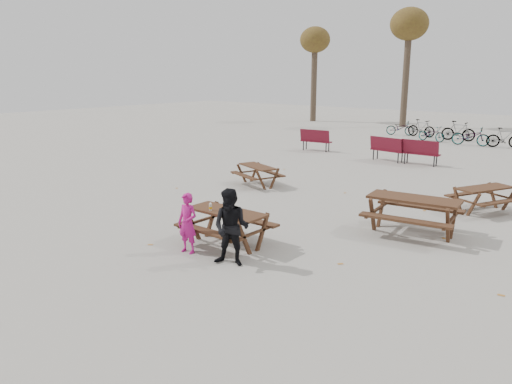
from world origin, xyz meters
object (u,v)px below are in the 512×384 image
Objects in this scene: food_tray at (236,214)px; picnic_table_north at (258,176)px; adult at (231,227)px; picnic_table_east at (413,216)px; soda_bottle at (210,207)px; main_picnic_table at (227,219)px; child at (188,223)px; picnic_table_far at (483,199)px.

food_tray reaches higher than picnic_table_north.
picnic_table_north is at bearing 104.23° from adult.
picnic_table_east is (1.97, 4.07, -0.33)m from adult.
soda_bottle reaches higher than picnic_table_north.
picnic_table_east is (2.83, 3.27, -0.15)m from main_picnic_table.
picnic_table_north is (-2.91, 5.19, -0.52)m from soda_bottle.
child is 0.83× the size of adult.
adult reaches higher than picnic_table_far.
food_tray is 6.21m from picnic_table_north.
picnic_table_north is 0.97× the size of picnic_table_far.
picnic_table_east is 6.25m from picnic_table_north.
soda_bottle is at bearing -170.86° from food_tray.
food_tray reaches higher than main_picnic_table.
soda_bottle is 0.11× the size of picnic_table_far.
picnic_table_east is 3.15m from picnic_table_far.
adult is 0.96× the size of picnic_table_far.
food_tray is 0.12× the size of picnic_table_north.
food_tray is at bearing 9.14° from soda_bottle.
picnic_table_east is at bearing 48.29° from soda_bottle.
soda_bottle reaches higher than food_tray.
food_tray is at bearing 179.43° from picnic_table_far.
adult reaches higher than main_picnic_table.
picnic_table_north is (-3.55, 5.08, -0.46)m from food_tray.
food_tray is 0.65m from soda_bottle.
food_tray is 7.20m from picnic_table_far.
picnic_table_east is at bearing 49.21° from main_picnic_table.
child is 0.63× the size of picnic_table_east.
adult is 0.75× the size of picnic_table_east.
soda_bottle reaches higher than picnic_table_east.
picnic_table_east is (3.10, 3.48, -0.41)m from soda_bottle.
adult is at bearing -174.94° from picnic_table_far.
child is (-0.03, -0.65, -0.21)m from soda_bottle.
main_picnic_table is 0.43m from food_tray.
child is at bearing -131.81° from food_tray.
child is at bearing -110.03° from main_picnic_table.
picnic_table_far is at bearing 60.75° from main_picnic_table.
adult is 0.99× the size of picnic_table_north.
picnic_table_east is 1.32× the size of picnic_table_north.
soda_bottle is at bearing -139.34° from picnic_table_east.
picnic_table_far is at bearing 69.09° from picnic_table_east.
main_picnic_table reaches higher than picnic_table_north.
picnic_table_east is at bearing 53.88° from food_tray.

